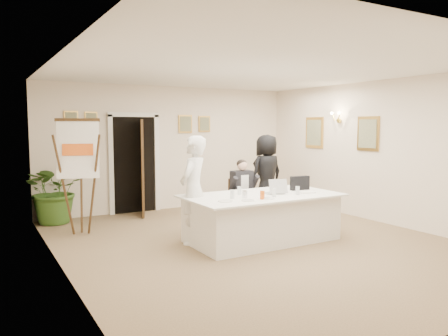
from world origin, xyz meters
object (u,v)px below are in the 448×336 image
seated_man (243,193)px  standing_man (193,190)px  potted_palm (55,189)px  conference_table (262,217)px  laptop_bag (300,183)px  standing_woman (267,174)px  steel_jug (245,194)px  paper_stack (307,192)px  oj_glass (262,195)px  flip_chart (80,183)px  laptop (274,185)px

seated_man → standing_man: (-1.34, -0.62, 0.23)m
standing_man → potted_palm: (-1.69, 2.70, -0.20)m
conference_table → laptop_bag: 1.02m
standing_woman → steel_jug: bearing=40.6°
potted_palm → steel_jug: 3.99m
laptop_bag → paper_stack: (-0.12, -0.33, -0.11)m
paper_stack → steel_jug: steel_jug is taller
laptop_bag → steel_jug: size_ratio=3.21×
laptop_bag → oj_glass: (-1.14, -0.47, -0.06)m
potted_palm → paper_stack: 4.86m
standing_woman → flip_chart: bearing=-5.9°
steel_jug → flip_chart: bearing=137.0°
flip_chart → steel_jug: size_ratio=18.13×
standing_woman → oj_glass: (-1.73, -2.30, -0.02)m
conference_table → steel_jug: bearing=-164.8°
standing_woman → oj_glass: bearing=46.5°
paper_stack → oj_glass: (-1.02, -0.15, 0.05)m
oj_glass → laptop: bearing=36.6°
conference_table → seated_man: (0.29, 1.04, 0.25)m
steel_jug → potted_palm: bearing=125.8°
laptop_bag → steel_jug: laptop_bag is taller
flip_chart → standing_man: size_ratio=1.14×
flip_chart → laptop_bag: 3.85m
seated_man → paper_stack: size_ratio=4.89×
oj_glass → laptop_bag: bearing=22.6°
laptop → oj_glass: (-0.50, -0.37, -0.07)m
laptop_bag → steel_jug: (-1.29, -0.21, -0.07)m
standing_man → potted_palm: bearing=-98.8°
laptop → laptop_bag: (0.64, 0.10, -0.01)m
standing_man → steel_jug: 0.84m
paper_stack → potted_palm: bearing=136.3°
steel_jug → conference_table: bearing=15.2°
potted_palm → paper_stack: bearing=-43.7°
seated_man → potted_palm: potted_palm is taller
potted_palm → oj_glass: 4.30m
conference_table → laptop_bag: laptop_bag is taller
paper_stack → standing_woman: bearing=71.9°
conference_table → standing_woman: standing_woman is taller
standing_man → paper_stack: size_ratio=6.64×
standing_woman → standing_man: bearing=24.1°
conference_table → standing_man: size_ratio=1.47×
potted_palm → paper_stack: (3.51, -3.35, 0.11)m
potted_palm → oj_glass: (2.49, -3.50, 0.16)m
seated_man → potted_palm: size_ratio=0.95×
laptop → conference_table: bearing=-166.6°
standing_man → standing_woman: size_ratio=1.02×
conference_table → standing_woman: bearing=52.7°
flip_chart → seated_man: bearing=-16.3°
standing_woman → paper_stack: 2.27m
conference_table → laptop_bag: (0.88, 0.09, 0.51)m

